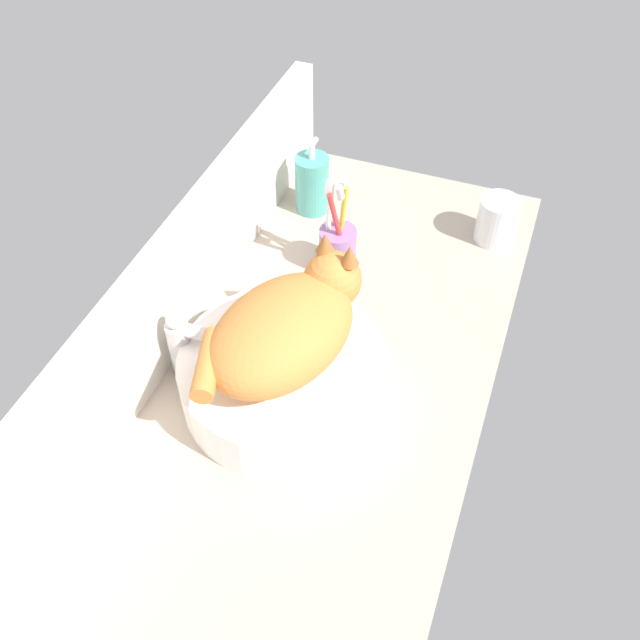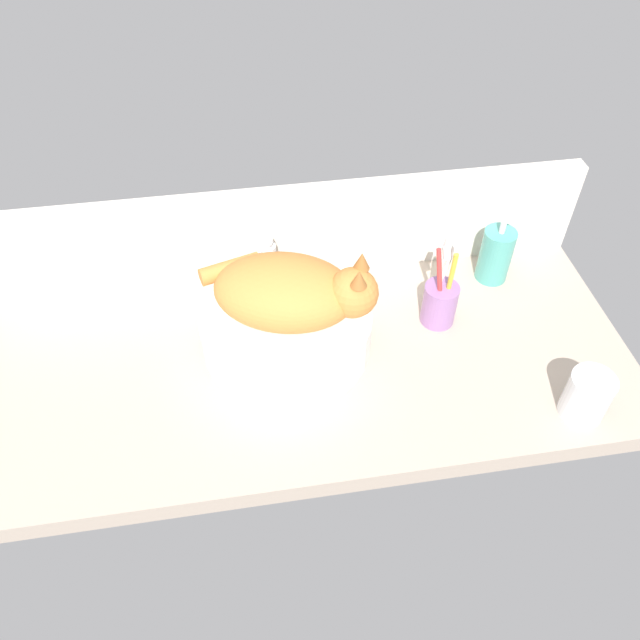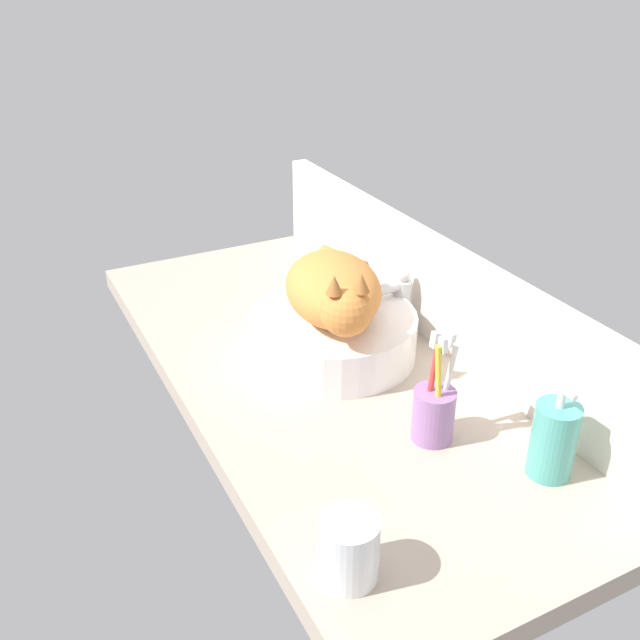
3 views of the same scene
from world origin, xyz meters
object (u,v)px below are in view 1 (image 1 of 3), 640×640
(sink_basin, at_px, (284,376))
(faucet, at_px, (187,344))
(toothbrush_cup, at_px, (337,247))
(cat, at_px, (287,326))
(soap_dispenser, at_px, (312,184))
(water_glass, at_px, (496,222))

(sink_basin, height_order, faucet, faucet)
(sink_basin, height_order, toothbrush_cup, toothbrush_cup)
(cat, relative_size, soap_dispenser, 2.03)
(sink_basin, xyz_separation_m, toothbrush_cup, (0.30, 0.02, 0.01))
(cat, height_order, soap_dispenser, cat)
(sink_basin, height_order, soap_dispenser, soap_dispenser)
(cat, height_order, water_glass, cat)
(faucet, distance_m, toothbrush_cup, 0.34)
(cat, bearing_deg, water_glass, -26.14)
(soap_dispenser, distance_m, toothbrush_cup, 0.18)
(sink_basin, relative_size, cat, 1.03)
(sink_basin, height_order, cat, cat)
(toothbrush_cup, bearing_deg, cat, -175.42)
(sink_basin, bearing_deg, toothbrush_cup, 3.72)
(soap_dispenser, xyz_separation_m, toothbrush_cup, (-0.15, -0.10, -0.01))
(toothbrush_cup, height_order, water_glass, toothbrush_cup)
(sink_basin, bearing_deg, cat, -14.35)
(sink_basin, xyz_separation_m, soap_dispenser, (0.44, 0.12, 0.02))
(sink_basin, distance_m, faucet, 0.15)
(sink_basin, relative_size, faucet, 2.30)
(faucet, bearing_deg, soap_dispenser, -3.46)
(soap_dispenser, bearing_deg, water_glass, -84.52)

